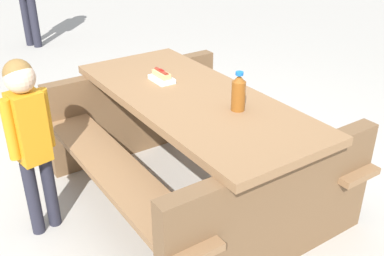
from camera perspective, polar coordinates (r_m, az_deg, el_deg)
name	(u,v)px	position (r m, az deg, el deg)	size (l,w,h in m)	color
ground_plane	(192,196)	(3.12, 0.00, -8.60)	(30.00, 30.00, 0.00)	#B7B2A8
picnic_table	(192,139)	(2.88, 0.00, -1.42)	(2.07, 1.77, 0.75)	olive
soda_bottle	(238,93)	(2.53, 5.93, 4.48)	(0.08, 0.08, 0.23)	brown
hotdog_tray	(162,77)	(2.96, -3.88, 6.51)	(0.20, 0.15, 0.08)	white
child_in_coat	(29,128)	(2.63, -20.01, 0.02)	(0.20, 0.25, 1.09)	#262633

